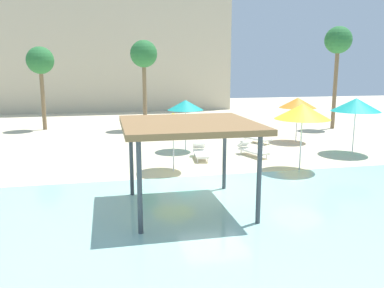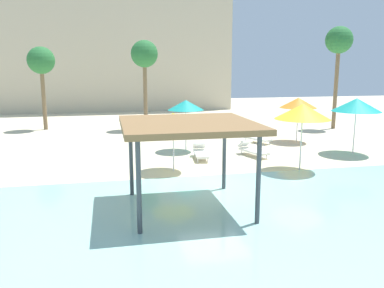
# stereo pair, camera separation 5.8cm
# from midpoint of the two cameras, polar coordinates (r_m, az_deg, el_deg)

# --- Properties ---
(ground_plane) EXTENTS (80.00, 80.00, 0.00)m
(ground_plane) POSITION_cam_midpoint_polar(r_m,az_deg,el_deg) (15.18, 3.07, -6.19)
(ground_plane) COLOR beige
(lagoon_water) EXTENTS (44.00, 13.50, 0.04)m
(lagoon_water) POSITION_cam_midpoint_polar(r_m,az_deg,el_deg) (10.54, 10.84, -14.34)
(lagoon_water) COLOR #99D1C6
(lagoon_water) RESTS_ON ground
(shade_pavilion) EXTENTS (4.08, 4.08, 2.83)m
(shade_pavilion) POSITION_cam_midpoint_polar(r_m,az_deg,el_deg) (12.30, -0.62, 2.38)
(shade_pavilion) COLOR #42474C
(shade_pavilion) RESTS_ON ground
(beach_umbrella_teal_1) EXTENTS (1.93, 1.93, 2.74)m
(beach_umbrella_teal_1) POSITION_cam_midpoint_polar(r_m,az_deg,el_deg) (21.19, -1.02, 5.61)
(beach_umbrella_teal_1) COLOR silver
(beach_umbrella_teal_1) RESTS_ON ground
(beach_umbrella_yellow_3) EXTENTS (1.96, 1.96, 2.55)m
(beach_umbrella_yellow_3) POSITION_cam_midpoint_polar(r_m,az_deg,el_deg) (17.00, -2.81, 3.56)
(beach_umbrella_yellow_3) COLOR silver
(beach_umbrella_yellow_3) RESTS_ON ground
(beach_umbrella_orange_4) EXTENTS (2.20, 2.20, 2.66)m
(beach_umbrella_orange_4) POSITION_cam_midpoint_polar(r_m,az_deg,el_deg) (24.57, 14.88, 5.74)
(beach_umbrella_orange_4) COLOR silver
(beach_umbrella_orange_4) RESTS_ON ground
(beach_umbrella_yellow_5) EXTENTS (2.39, 2.39, 2.93)m
(beach_umbrella_yellow_5) POSITION_cam_midpoint_polar(r_m,az_deg,el_deg) (17.68, 15.50, 4.51)
(beach_umbrella_yellow_5) COLOR silver
(beach_umbrella_yellow_5) RESTS_ON ground
(beach_umbrella_teal_6) EXTENTS (2.47, 2.47, 2.90)m
(beach_umbrella_teal_6) POSITION_cam_midpoint_polar(r_m,az_deg,el_deg) (22.12, 22.42, 5.23)
(beach_umbrella_teal_6) COLOR silver
(beach_umbrella_teal_6) RESTS_ON ground
(lounge_chair_2) EXTENTS (0.81, 1.95, 0.74)m
(lounge_chair_2) POSITION_cam_midpoint_polar(r_m,az_deg,el_deg) (19.68, 1.12, -1.14)
(lounge_chair_2) COLOR white
(lounge_chair_2) RESTS_ON ground
(lounge_chair_3) EXTENTS (1.16, 1.99, 0.74)m
(lounge_chair_3) POSITION_cam_midpoint_polar(r_m,az_deg,el_deg) (20.49, 8.45, -0.76)
(lounge_chair_3) COLOR white
(lounge_chair_3) RESTS_ON ground
(lounge_chair_4) EXTENTS (1.41, 1.96, 0.74)m
(lounge_chair_4) POSITION_cam_midpoint_polar(r_m,az_deg,el_deg) (24.07, 8.92, 1.00)
(lounge_chair_4) COLOR white
(lounge_chair_4) RESTS_ON ground
(palm_tree_0) EXTENTS (1.90, 1.90, 7.26)m
(palm_tree_0) POSITION_cam_midpoint_polar(r_m,az_deg,el_deg) (30.68, 20.19, 13.45)
(palm_tree_0) COLOR brown
(palm_tree_0) RESTS_ON ground
(palm_tree_2) EXTENTS (1.90, 1.90, 5.85)m
(palm_tree_2) POSITION_cam_midpoint_polar(r_m,az_deg,el_deg) (30.23, -21.01, 10.92)
(palm_tree_2) COLOR brown
(palm_tree_2) RESTS_ON ground
(palm_tree_3) EXTENTS (1.90, 1.90, 6.30)m
(palm_tree_3) POSITION_cam_midpoint_polar(r_m,az_deg,el_deg) (28.64, -7.00, 12.43)
(palm_tree_3) COLOR brown
(palm_tree_3) RESTS_ON ground
(hotel_block_0) EXTENTS (23.52, 9.12, 16.78)m
(hotel_block_0) POSITION_cam_midpoint_polar(r_m,az_deg,el_deg) (44.73, -11.37, 15.92)
(hotel_block_0) COLOR beige
(hotel_block_0) RESTS_ON ground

